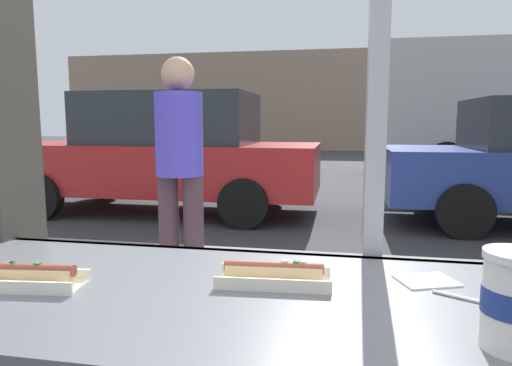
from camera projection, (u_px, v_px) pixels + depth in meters
ground_plane at (344, 189)px, 9.07m from camera, size 60.00×60.00×0.00m
sidewalk_strip at (351, 326)px, 2.83m from camera, size 16.00×2.80×0.13m
building_facade_far at (344, 101)px, 21.54m from camera, size 28.00×1.20×4.68m
hotdog_tray_near at (28, 277)px, 0.96m from camera, size 0.24×0.12×0.05m
hotdog_tray_far at (274, 274)px, 0.98m from camera, size 0.25×0.11×0.05m
loose_straw at (483, 303)px, 0.87m from camera, size 0.17×0.10×0.01m
napkin_wrapper at (426, 281)px, 1.00m from camera, size 0.14×0.13×0.00m
parked_car_red at (164, 153)px, 6.69m from camera, size 4.62×1.89×1.75m
box_truck at (507, 106)px, 10.89m from camera, size 6.67×2.44×3.21m
pedestrian at (180, 162)px, 3.07m from camera, size 0.32×0.32×1.63m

